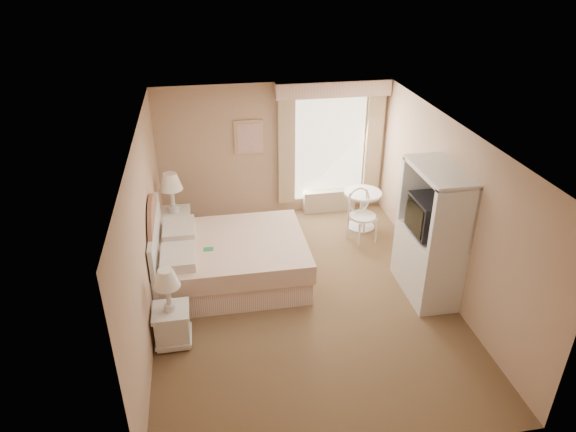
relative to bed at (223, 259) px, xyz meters
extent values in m
cube|color=brown|center=(1.11, -0.60, -0.38)|extent=(4.20, 5.50, 0.01)
cube|color=silver|center=(1.11, -0.60, 2.12)|extent=(4.20, 5.50, 0.01)
cube|color=tan|center=(1.11, 2.15, 0.87)|extent=(4.20, 0.01, 2.50)
cube|color=tan|center=(1.11, -3.35, 0.87)|extent=(4.20, 0.01, 2.50)
cube|color=tan|center=(-0.99, -0.60, 0.87)|extent=(0.01, 5.50, 2.50)
cube|color=tan|center=(3.21, -0.60, 0.87)|extent=(0.01, 5.50, 2.50)
cube|color=white|center=(2.16, 2.12, 0.87)|extent=(1.30, 0.02, 2.00)
cube|color=beige|center=(1.33, 2.07, 0.87)|extent=(0.30, 0.08, 2.05)
cube|color=beige|center=(2.99, 2.07, 0.87)|extent=(0.30, 0.08, 2.05)
cube|color=tan|center=(2.16, 2.03, 1.99)|extent=(2.05, 0.20, 0.28)
cube|color=beige|center=(2.16, 2.03, -0.17)|extent=(1.00, 0.22, 0.42)
cube|color=tan|center=(0.66, 2.12, 1.17)|extent=(0.52, 0.03, 0.62)
cube|color=beige|center=(0.66, 2.10, 1.17)|extent=(0.42, 0.02, 0.52)
cube|color=tan|center=(0.11, 0.00, -0.19)|extent=(2.21, 1.69, 0.38)
cube|color=beige|center=(0.11, 0.00, 0.15)|extent=(2.28, 1.75, 0.30)
cube|color=beige|center=(-0.62, -0.40, 0.36)|extent=(0.47, 0.65, 0.15)
cube|color=beige|center=(-0.62, 0.40, 0.36)|extent=(0.47, 0.65, 0.15)
cube|color=#258B49|center=(-0.20, -0.16, 0.30)|extent=(0.14, 0.10, 0.01)
cube|color=silver|center=(-0.94, 0.00, 0.20)|extent=(0.06, 1.79, 1.16)
cylinder|color=#A47257|center=(-0.94, 0.00, 0.31)|extent=(0.05, 1.59, 1.59)
cube|color=white|center=(-0.73, -1.29, -0.13)|extent=(0.42, 0.42, 0.46)
cube|color=white|center=(-0.73, -1.29, 0.12)|extent=(0.46, 0.46, 0.05)
cube|color=white|center=(-0.73, -1.29, -0.29)|extent=(0.46, 0.46, 0.05)
cylinder|color=silver|center=(-0.73, -1.29, 0.20)|extent=(0.15, 0.15, 0.09)
cylinder|color=silver|center=(-0.73, -1.29, 0.38)|extent=(0.06, 0.06, 0.37)
cone|color=white|center=(-0.73, -1.29, 0.63)|extent=(0.33, 0.33, 0.24)
cube|color=white|center=(-0.73, 1.24, -0.09)|extent=(0.49, 0.49, 0.54)
cube|color=white|center=(-0.73, 1.24, 0.21)|extent=(0.54, 0.54, 0.06)
cube|color=white|center=(-0.73, 1.24, -0.27)|extent=(0.54, 0.54, 0.05)
cylinder|color=silver|center=(-0.73, 1.24, 0.30)|extent=(0.17, 0.17, 0.11)
cylinder|color=silver|center=(-0.73, 1.24, 0.51)|extent=(0.08, 0.08, 0.43)
cone|color=white|center=(-0.73, 1.24, 0.80)|extent=(0.39, 0.39, 0.28)
cylinder|color=silver|center=(2.57, 1.26, -0.37)|extent=(0.50, 0.50, 0.03)
cylinder|color=silver|center=(2.57, 1.26, -0.03)|extent=(0.08, 0.08, 0.67)
cylinder|color=white|center=(2.57, 1.26, 0.31)|extent=(0.67, 0.67, 0.04)
cylinder|color=silver|center=(2.33, 0.58, -0.15)|extent=(0.03, 0.03, 0.46)
cylinder|color=silver|center=(2.66, 0.68, -0.15)|extent=(0.03, 0.03, 0.46)
cylinder|color=silver|center=(2.22, 0.92, -0.15)|extent=(0.03, 0.03, 0.46)
cylinder|color=silver|center=(2.56, 1.02, -0.15)|extent=(0.03, 0.03, 0.46)
cylinder|color=white|center=(2.44, 0.80, 0.09)|extent=(0.57, 0.57, 0.04)
torus|color=silver|center=(2.40, 0.94, 0.34)|extent=(0.46, 0.24, 0.44)
cylinder|color=silver|center=(2.22, 0.92, 0.29)|extent=(0.03, 0.03, 0.41)
cylinder|color=silver|center=(2.56, 1.02, 0.29)|extent=(0.03, 0.03, 0.41)
cube|color=white|center=(2.92, -0.77, 0.10)|extent=(0.59, 1.18, 0.97)
cube|color=white|center=(2.92, -1.32, 1.07)|extent=(0.59, 0.09, 0.97)
cube|color=white|center=(2.92, -0.22, 1.07)|extent=(0.59, 0.09, 0.97)
cube|color=white|center=(2.92, -0.77, 1.56)|extent=(0.59, 1.18, 0.06)
cube|color=white|center=(3.19, -0.77, 1.07)|extent=(0.04, 1.18, 0.97)
cube|color=black|center=(2.90, -0.77, 0.89)|extent=(0.52, 0.65, 0.52)
cube|color=black|center=(2.64, -0.77, 0.89)|extent=(0.02, 0.54, 0.43)
camera|label=1|loc=(-0.15, -6.61, 4.22)|focal=32.00mm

